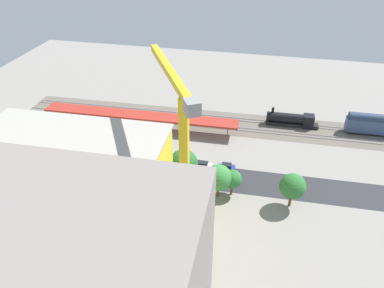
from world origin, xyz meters
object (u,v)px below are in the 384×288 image
parked_car_7 (58,147)px  parked_car_5 (100,153)px  street_tree_1 (293,186)px  tower_crane (180,148)px  locomotive (293,120)px  box_truck_1 (127,170)px  passenger_coach (379,124)px  parked_car_4 (128,155)px  street_tree_3 (152,167)px  parked_car_3 (151,159)px  parked_car_1 (202,165)px  box_truck_0 (99,166)px  platform_canopy_near (139,115)px  construction_building (69,185)px  parked_car_2 (176,163)px  street_tree_0 (218,178)px  street_tree_4 (24,150)px  traffic_light (194,175)px  parked_car_0 (227,168)px  street_tree_5 (183,164)px  parked_car_6 (80,150)px  street_tree_2 (232,179)px

parked_car_7 → parked_car_5: bearing=179.1°
street_tree_1 → tower_crane: bearing=28.4°
locomotive → box_truck_1: bearing=40.6°
passenger_coach → parked_car_4: 66.50m
street_tree_3 → parked_car_3: bearing=-69.7°
parked_car_1 → box_truck_0: bearing=15.7°
platform_canopy_near → parked_car_3: size_ratio=13.35×
construction_building → street_tree_3: 18.27m
box_truck_1 → parked_car_5: bearing=-33.6°
parked_car_2 → tower_crane: (-6.09, 19.43, 17.61)m
passenger_coach → street_tree_3: street_tree_3 is taller
street_tree_0 → street_tree_4: street_tree_4 is taller
traffic_light → passenger_coach: bearing=-142.3°
passenger_coach → street_tree_4: size_ratio=2.05×
parked_car_0 → street_tree_0: street_tree_0 is taller
locomotive → tower_crane: (20.86, 45.10, 16.52)m
street_tree_5 → traffic_light: 3.28m
street_tree_0 → street_tree_4: 44.59m
parked_car_4 → tower_crane: (-18.54, 20.33, 17.56)m
construction_building → box_truck_1: size_ratio=4.04×
parked_car_6 → parked_car_1: bearing=-179.7°
platform_canopy_near → parked_car_0: size_ratio=13.20×
parked_car_0 → parked_car_5: bearing=1.1°
parked_car_1 → street_tree_2: bearing=134.5°
tower_crane → street_tree_4: tower_crane is taller
parked_car_4 → traffic_light: bearing=155.0°
passenger_coach → traffic_light: bearing=37.7°
tower_crane → street_tree_3: bearing=-51.1°
parked_car_0 → parked_car_7: (42.83, 0.44, -0.03)m
parked_car_7 → parked_car_2: bearing=179.3°
platform_canopy_near → box_truck_1: platform_canopy_near is taller
street_tree_2 → street_tree_4: street_tree_4 is taller
street_tree_2 → street_tree_5: (10.61, -0.39, 2.03)m
box_truck_1 → street_tree_4: size_ratio=1.06×
parked_car_7 → street_tree_5: street_tree_5 is taller
street_tree_2 → street_tree_3: bearing=0.6°
box_truck_0 → parked_car_5: bearing=-65.9°
parked_car_4 → street_tree_3: 12.94m
box_truck_0 → street_tree_3: size_ratio=1.44×
parked_car_3 → street_tree_2: 22.29m
parked_car_2 → street_tree_1: street_tree_1 is taller
parked_car_1 → street_tree_3: (9.65, 8.22, 3.81)m
parked_car_3 → construction_building: bearing=68.6°
tower_crane → street_tree_2: tower_crane is taller
street_tree_1 → street_tree_4: (59.54, 0.19, 0.37)m
parked_car_0 → tower_crane: (5.79, 20.28, 17.55)m
parked_car_4 → construction_building: 23.51m
locomotive → street_tree_2: street_tree_2 is taller
passenger_coach → street_tree_1: size_ratio=2.15×
street_tree_1 → street_tree_2: size_ratio=1.28×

